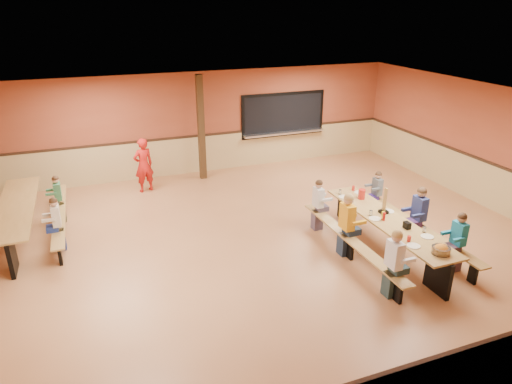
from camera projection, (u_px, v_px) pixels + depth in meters
name	position (u px, v px, depth m)	size (l,w,h in m)	color
ground	(265.00, 244.00, 9.78)	(12.00, 12.00, 0.00)	#9C603B
room_envelope	(265.00, 215.00, 9.51)	(12.04, 10.04, 3.02)	brown
kitchen_pass_through	(283.00, 116.00, 14.34)	(2.78, 0.28, 1.38)	black
structural_post	(201.00, 128.00, 12.94)	(0.18, 0.18, 3.00)	#312110
cafeteria_table_main	(386.00, 229.00, 9.30)	(1.91, 3.70, 0.74)	#A07A3F
cafeteria_table_second	(18.00, 215.00, 9.91)	(1.91, 3.70, 0.74)	#A07A3F
seated_child_white_left	(393.00, 264.00, 7.84)	(0.39, 0.32, 1.26)	white
seated_adult_yellow	(347.00, 225.00, 9.16)	(0.42, 0.34, 1.32)	orange
seated_child_grey_left	(318.00, 205.00, 10.23)	(0.35, 0.29, 1.18)	silver
seated_child_teal_right	(457.00, 242.00, 8.62)	(0.36, 0.30, 1.19)	teal
seated_child_navy_right	(418.00, 216.00, 9.57)	(0.40, 0.33, 1.28)	navy
seated_child_char_right	(376.00, 194.00, 10.90)	(0.32, 0.27, 1.12)	#53595E
seated_child_green_sec	(59.00, 199.00, 10.62)	(0.33, 0.27, 1.12)	#38754C
seated_child_tan_sec	(57.00, 224.00, 9.37)	(0.34, 0.28, 1.15)	beige
standing_woman	(144.00, 165.00, 12.28)	(0.55, 0.36, 1.49)	red
punch_pitcher	(362.00, 194.00, 10.15)	(0.16, 0.16, 0.22)	red
chip_bowl	(441.00, 249.00, 7.94)	(0.32, 0.32, 0.15)	orange
napkin_dispenser	(407.00, 225.00, 8.82)	(0.10, 0.14, 0.13)	black
condiment_mustard	(383.00, 216.00, 9.18)	(0.06, 0.06, 0.17)	yellow
condiment_ketchup	(384.00, 217.00, 9.14)	(0.06, 0.06, 0.17)	#B2140F
table_paddle	(384.00, 207.00, 9.44)	(0.16, 0.16, 0.56)	black
place_settings	(388.00, 217.00, 9.20)	(0.65, 3.30, 0.11)	beige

